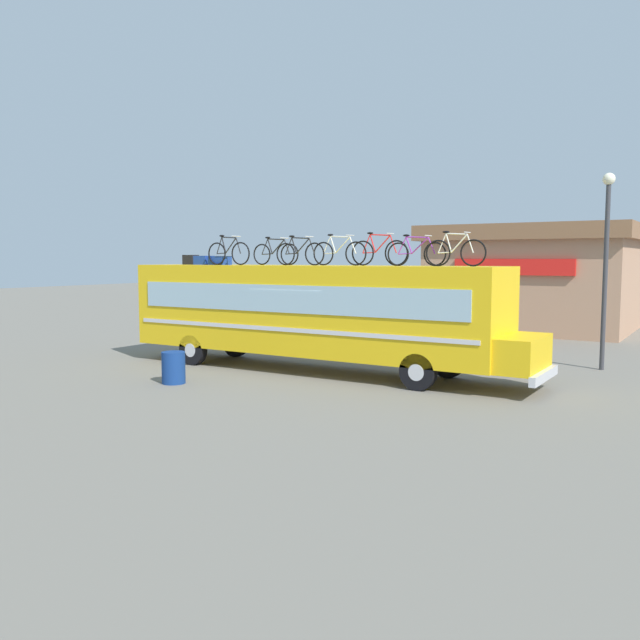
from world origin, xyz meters
The scene contains 15 objects.
ground_plane centered at (0.00, 0.00, 0.00)m, with size 120.00×120.00×0.00m, color slate.
bus centered at (0.16, 0.00, 1.83)m, with size 12.99×2.47×3.17m.
luggage_bag_1 centered at (-4.95, 0.24, 3.34)m, with size 0.44×0.35×0.33m, color black.
luggage_bag_2 centered at (-4.17, 0.04, 3.32)m, with size 0.52×0.46×0.30m, color #193899.
luggage_bag_3 centered at (-3.36, -0.10, 3.31)m, with size 0.63×0.46×0.28m, color #193899.
rooftop_bicycle_1 centered at (-2.77, -0.36, 3.57)m, with size 1.69×0.44×0.95m.
rooftop_bicycle_2 centered at (-1.51, 0.41, 3.55)m, with size 1.75×0.44×0.90m.
rooftop_bicycle_3 centered at (-0.23, -0.12, 3.55)m, with size 1.72×0.44×0.90m.
rooftop_bicycle_4 centered at (0.97, 0.17, 3.56)m, with size 1.80×0.44×0.93m.
rooftop_bicycle_5 centered at (2.19, 0.34, 3.57)m, with size 1.79×0.44×0.96m.
rooftop_bicycle_6 centered at (3.47, 0.03, 3.53)m, with size 1.73×0.44×0.86m.
rooftop_bicycle_7 centered at (4.65, -0.15, 3.56)m, with size 1.65×0.44×0.92m.
roadside_building centered at (2.71, 16.32, 2.50)m, with size 9.31×9.23×4.89m.
trash_bin centered at (-1.94, -3.71, 0.43)m, with size 0.63×0.63×0.86m, color navy.
street_lamp centered at (7.52, 4.84, 3.70)m, with size 0.36×0.36×5.91m.
Camera 1 is at (10.82, -16.60, 3.37)m, focal length 37.14 mm.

